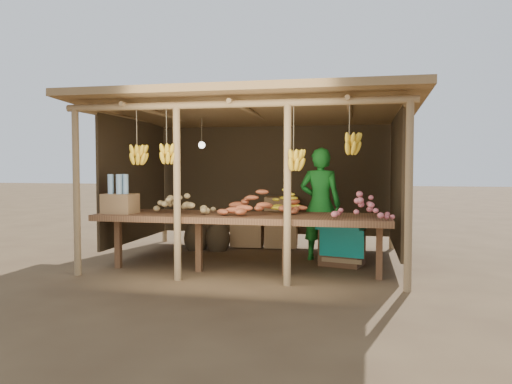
# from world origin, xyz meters

# --- Properties ---
(ground) EXTENTS (60.00, 60.00, 0.00)m
(ground) POSITION_xyz_m (0.00, 0.00, 0.00)
(ground) COLOR brown
(ground) RESTS_ON ground
(stall_structure) EXTENTS (4.70, 3.50, 2.43)m
(stall_structure) POSITION_xyz_m (0.02, -0.13, 1.90)
(stall_structure) COLOR #9D7B51
(stall_structure) RESTS_ON ground
(counter) EXTENTS (3.90, 1.05, 0.80)m
(counter) POSITION_xyz_m (0.00, -0.95, 0.74)
(counter) COLOR brown
(counter) RESTS_ON ground
(potato_heap) EXTENTS (0.99, 0.78, 0.36)m
(potato_heap) POSITION_xyz_m (-0.84, -1.07, 0.98)
(potato_heap) COLOR #9B8150
(potato_heap) RESTS_ON counter
(sweet_potato_heap) EXTENTS (1.30, 1.08, 0.36)m
(sweet_potato_heap) POSITION_xyz_m (0.31, -0.93, 0.98)
(sweet_potato_heap) COLOR #BC5830
(sweet_potato_heap) RESTS_ON counter
(onion_heap) EXTENTS (0.85, 0.60, 0.36)m
(onion_heap) POSITION_xyz_m (1.57, -1.20, 0.98)
(onion_heap) COLOR #C96267
(onion_heap) RESTS_ON counter
(banana_pile) EXTENTS (0.67, 0.49, 0.35)m
(banana_pile) POSITION_xyz_m (0.52, -0.50, 0.97)
(banana_pile) COLOR yellow
(banana_pile) RESTS_ON counter
(tomato_basin) EXTENTS (0.44, 0.44, 0.23)m
(tomato_basin) POSITION_xyz_m (-1.90, -0.80, 0.89)
(tomato_basin) COLOR navy
(tomato_basin) RESTS_ON counter
(bottle_box) EXTENTS (0.44, 0.36, 0.54)m
(bottle_box) POSITION_xyz_m (-1.66, -1.15, 1.00)
(bottle_box) COLOR olive
(bottle_box) RESTS_ON counter
(vendor) EXTENTS (0.66, 0.46, 1.72)m
(vendor) POSITION_xyz_m (0.96, 0.23, 0.86)
(vendor) COLOR #1B7D24
(vendor) RESTS_ON ground
(tarp_crate) EXTENTS (0.76, 0.69, 0.77)m
(tarp_crate) POSITION_xyz_m (1.30, -0.09, 0.31)
(tarp_crate) COLOR brown
(tarp_crate) RESTS_ON ground
(carton_stack) EXTENTS (1.19, 0.48, 0.88)m
(carton_stack) POSITION_xyz_m (0.00, 1.20, 0.39)
(carton_stack) COLOR olive
(carton_stack) RESTS_ON ground
(burlap_sacks) EXTENTS (0.81, 0.42, 0.57)m
(burlap_sacks) POSITION_xyz_m (-1.01, 0.72, 0.25)
(burlap_sacks) COLOR #40311D
(burlap_sacks) RESTS_ON ground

